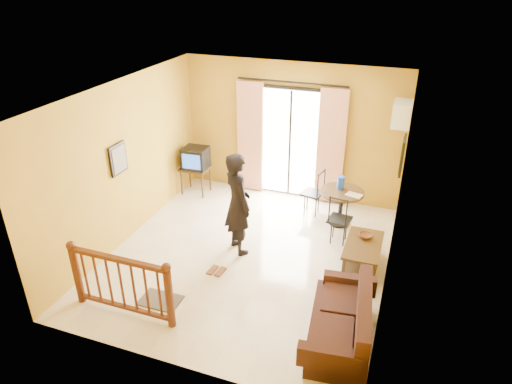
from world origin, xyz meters
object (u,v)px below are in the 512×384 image
(television, at_px, (196,158))
(sofa, at_px, (343,324))
(dining_table, at_px, (341,198))
(standing_person, at_px, (238,204))
(coffee_table, at_px, (363,252))

(television, relative_size, sofa, 0.31)
(dining_table, xyz_separation_m, standing_person, (-1.49, -1.46, 0.36))
(television, xyz_separation_m, dining_table, (3.13, -0.26, -0.27))
(dining_table, distance_m, sofa, 3.07)
(dining_table, bearing_deg, television, 175.30)
(sofa, bearing_deg, television, 132.38)
(dining_table, xyz_separation_m, sofa, (0.59, -3.00, -0.25))
(dining_table, bearing_deg, coffee_table, -64.87)
(television, bearing_deg, coffee_table, -24.94)
(television, height_order, coffee_table, television)
(sofa, xyz_separation_m, standing_person, (-2.08, 1.54, 0.61))
(sofa, height_order, standing_person, standing_person)
(sofa, bearing_deg, coffee_table, 83.60)
(dining_table, relative_size, standing_person, 0.46)
(television, bearing_deg, dining_table, -7.36)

